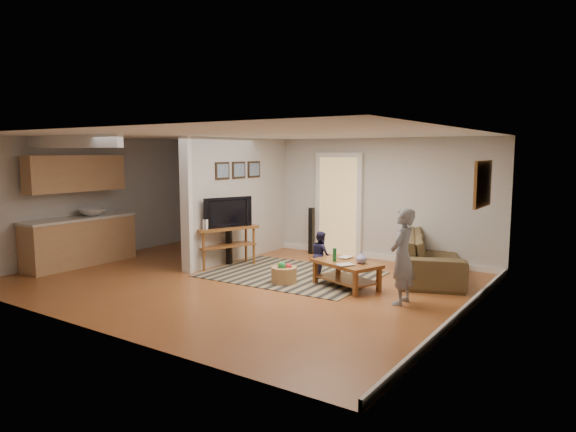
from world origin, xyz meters
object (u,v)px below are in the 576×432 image
object	(u,v)px
speaker_left	(229,239)
toy_basket	(284,274)
speaker_right	(311,231)
child	(401,304)
toddler	(321,277)
tv_console	(225,230)
coffee_table	(347,268)
sofa	(431,275)

from	to	relation	value
speaker_left	toy_basket	distance (m)	1.86
speaker_right	child	distance (m)	3.96
speaker_left	toy_basket	bearing A→B (deg)	-37.48
child	toddler	world-z (taller)	child
tv_console	toddler	distance (m)	2.11
tv_console	speaker_right	world-z (taller)	tv_console
coffee_table	tv_console	xyz separation A→B (m)	(-2.68, 0.09, 0.38)
speaker_left	child	size ratio (longest dim) A/B	0.73
speaker_left	speaker_right	distance (m)	2.02
tv_console	speaker_right	xyz separation A→B (m)	(0.70, 2.03, -0.21)
coffee_table	child	size ratio (longest dim) A/B	0.89
tv_console	speaker_right	bearing A→B (deg)	92.60
speaker_left	coffee_table	bearing A→B (deg)	-23.51
coffee_table	speaker_right	distance (m)	2.90
sofa	speaker_left	size ratio (longest dim) A/B	2.50
speaker_right	toy_basket	distance (m)	2.67
sofa	toy_basket	bearing A→B (deg)	115.89
sofa	coffee_table	bearing A→B (deg)	131.57
toy_basket	child	size ratio (longest dim) A/B	0.31
sofa	toy_basket	distance (m)	2.72
child	coffee_table	bearing A→B (deg)	-109.58
child	toddler	distance (m)	1.94
sofa	coffee_table	size ratio (longest dim) A/B	2.06
sofa	toddler	bearing A→B (deg)	107.41
toddler	toy_basket	bearing A→B (deg)	109.89
coffee_table	tv_console	distance (m)	2.71
toy_basket	toddler	bearing A→B (deg)	68.31
speaker_left	toddler	world-z (taller)	speaker_left
child	speaker_right	bearing A→B (deg)	-130.20
toy_basket	child	xyz separation A→B (m)	(2.09, -0.01, -0.16)
tv_console	sofa	bearing A→B (deg)	45.13
sofa	tv_console	world-z (taller)	tv_console
coffee_table	toy_basket	distance (m)	1.09
tv_console	toy_basket	xyz separation A→B (m)	(1.67, -0.44, -0.55)
toy_basket	toddler	size ratio (longest dim) A/B	0.52
speaker_left	tv_console	bearing A→B (deg)	-88.40
speaker_right	toy_basket	bearing A→B (deg)	-66.59
sofa	speaker_left	bearing A→B (deg)	90.25
coffee_table	toy_basket	xyz separation A→B (m)	(-1.02, -0.35, -0.18)
tv_console	child	bearing A→B (deg)	14.96
sofa	speaker_right	xyz separation A→B (m)	(-2.84, 0.50, 0.51)
toy_basket	child	bearing A→B (deg)	-0.25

